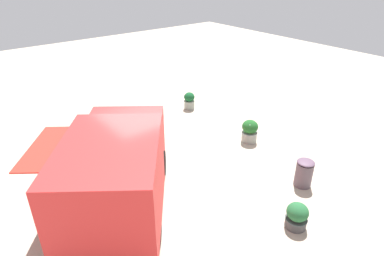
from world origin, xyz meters
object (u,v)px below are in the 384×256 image
planter_flowering_side (189,100)px  trash_bin (304,173)px  person_customer (106,121)px  planter_flowering_far (250,131)px  planter_flowering_near (297,216)px  food_truck (118,173)px

planter_flowering_side → trash_bin: 6.57m
person_customer → planter_flowering_far: bearing=42.1°
planter_flowering_far → planter_flowering_near: bearing=-31.9°
planter_flowering_far → trash_bin: (2.80, -0.72, 0.00)m
planter_flowering_near → planter_flowering_side: planter_flowering_side is taller
planter_flowering_far → planter_flowering_side: bearing=178.3°
planter_flowering_near → food_truck: bearing=-137.4°
person_customer → planter_flowering_far: 5.55m
food_truck → planter_flowering_near: 4.62m
planter_flowering_near → planter_flowering_far: 4.37m
planter_flowering_near → trash_bin: bearing=119.7°
planter_flowering_side → planter_flowering_far: bearing=-1.7°
planter_flowering_side → trash_bin: (6.52, -0.84, 0.05)m
planter_flowering_far → trash_bin: 2.89m
person_customer → planter_flowering_side: bearing=84.1°
trash_bin → planter_flowering_near: bearing=-60.3°
food_truck → person_customer: bearing=159.4°
food_truck → planter_flowering_far: bearing=93.7°
planter_flowering_near → trash_bin: size_ratio=0.81×
person_customer → trash_bin: 7.53m
person_customer → planter_flowering_near: bearing=10.2°
food_truck → planter_flowering_far: 5.45m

